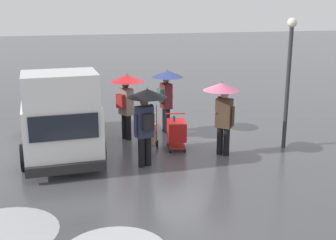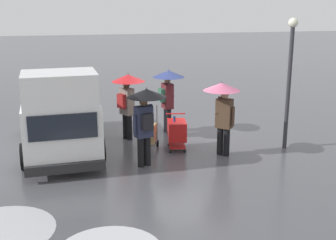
{
  "view_description": "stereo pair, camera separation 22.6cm",
  "coord_description": "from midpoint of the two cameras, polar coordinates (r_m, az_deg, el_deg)",
  "views": [
    {
      "loc": [
        3.38,
        13.41,
        4.36
      ],
      "look_at": [
        0.58,
        1.53,
        1.05
      ],
      "focal_mm": 47.74,
      "sensor_mm": 36.0,
      "label": 1
    },
    {
      "loc": [
        3.16,
        13.46,
        4.36
      ],
      "look_at": [
        0.58,
        1.53,
        1.05
      ],
      "focal_mm": 47.74,
      "sensor_mm": 36.0,
      "label": 2
    }
  ],
  "objects": [
    {
      "name": "ground_plane",
      "position": [
        14.49,
        1.4,
        -2.34
      ],
      "size": [
        90.0,
        90.0,
        0.0
      ],
      "primitive_type": "plane",
      "color": "#4C4C51"
    },
    {
      "name": "cargo_van_parked_right",
      "position": [
        13.38,
        -13.24,
        1.02
      ],
      "size": [
        2.43,
        5.45,
        2.6
      ],
      "color": "white",
      "rests_on": "ground"
    },
    {
      "name": "shopping_cart_vendor",
      "position": [
        13.26,
        1.62,
        -1.44
      ],
      "size": [
        0.66,
        0.89,
        1.04
      ],
      "color": "red",
      "rests_on": "ground"
    },
    {
      "name": "hand_dolly_boxes",
      "position": [
        13.3,
        -2.06,
        -1.8
      ],
      "size": [
        0.71,
        0.83,
        1.32
      ],
      "color": "#515156",
      "rests_on": "ground"
    },
    {
      "name": "pedestrian_pink_side",
      "position": [
        14.8,
        0.41,
        4.31
      ],
      "size": [
        1.04,
        1.04,
        2.15
      ],
      "color": "black",
      "rests_on": "ground"
    },
    {
      "name": "pedestrian_black_side",
      "position": [
        12.66,
        7.52,
        2.38
      ],
      "size": [
        1.04,
        1.04,
        2.15
      ],
      "color": "black",
      "rests_on": "ground"
    },
    {
      "name": "pedestrian_white_side",
      "position": [
        14.04,
        -4.75,
        3.66
      ],
      "size": [
        1.04,
        1.04,
        2.15
      ],
      "color": "black",
      "rests_on": "ground"
    },
    {
      "name": "pedestrian_far_side",
      "position": [
        11.7,
        -2.34,
        1.37
      ],
      "size": [
        1.04,
        1.04,
        2.15
      ],
      "color": "black",
      "rests_on": "ground"
    },
    {
      "name": "street_lamp",
      "position": [
        13.51,
        15.75,
        6.14
      ],
      "size": [
        0.28,
        0.28,
        3.86
      ],
      "color": "#2D2D33",
      "rests_on": "ground"
    }
  ]
}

